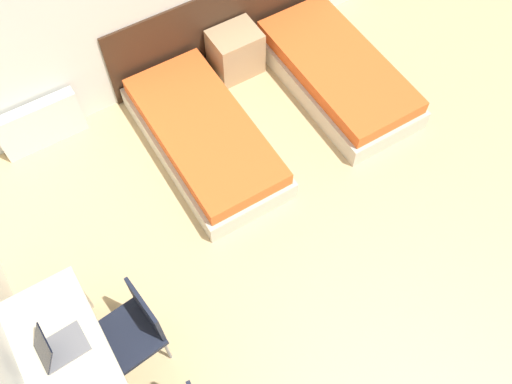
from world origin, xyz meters
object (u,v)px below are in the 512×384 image
at_px(nightstand, 235,52).
at_px(bed_near_door, 337,73).
at_px(bed_near_window, 205,137).
at_px(chair_near_laptop, 133,329).
at_px(laptop, 56,348).

bearing_deg(nightstand, bed_near_door, -43.57).
distance_m(bed_near_window, chair_near_laptop, 2.07).
bearing_deg(bed_near_window, laptop, -142.24).
bearing_deg(nightstand, chair_near_laptop, -134.40).
relative_size(nightstand, chair_near_laptop, 0.59).
bearing_deg(laptop, bed_near_window, 34.87).
bearing_deg(bed_near_window, bed_near_door, 0.00).
height_order(nightstand, chair_near_laptop, chair_near_laptop).
distance_m(bed_near_door, chair_near_laptop, 3.35).
bearing_deg(laptop, nightstand, 36.69).
xyz_separation_m(chair_near_laptop, laptop, (-0.49, 0.02, 0.34)).
height_order(bed_near_window, chair_near_laptop, chair_near_laptop).
relative_size(bed_near_door, chair_near_laptop, 2.14).
bearing_deg(chair_near_laptop, laptop, 171.18).
relative_size(bed_near_window, chair_near_laptop, 2.14).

